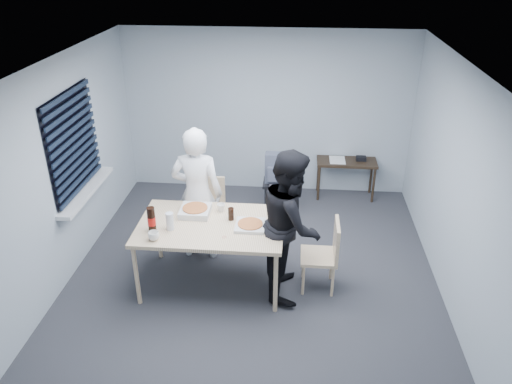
# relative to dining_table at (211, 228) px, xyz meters

# --- Properties ---
(room) EXTENTS (5.00, 5.00, 5.00)m
(room) POSITION_rel_dining_table_xyz_m (-1.73, 0.56, 0.68)
(room) COLOR #313237
(room) RESTS_ON ground
(dining_table) EXTENTS (1.68, 1.06, 0.82)m
(dining_table) POSITION_rel_dining_table_xyz_m (0.00, 0.00, 0.00)
(dining_table) COLOR beige
(dining_table) RESTS_ON ground
(chair_far) EXTENTS (0.42, 0.42, 0.89)m
(chair_far) POSITION_rel_dining_table_xyz_m (-0.21, 1.01, -0.25)
(chair_far) COLOR beige
(chair_far) RESTS_ON ground
(chair_right) EXTENTS (0.42, 0.42, 0.89)m
(chair_right) POSITION_rel_dining_table_xyz_m (1.34, 0.02, -0.25)
(chair_right) COLOR beige
(chair_right) RESTS_ON ground
(person_white) EXTENTS (0.65, 0.42, 1.77)m
(person_white) POSITION_rel_dining_table_xyz_m (-0.27, 0.59, 0.13)
(person_white) COLOR white
(person_white) RESTS_ON ground
(person_black) EXTENTS (0.47, 0.86, 1.77)m
(person_black) POSITION_rel_dining_table_xyz_m (0.92, -0.03, 0.13)
(person_black) COLOR black
(person_black) RESTS_ON ground
(side_table) EXTENTS (0.94, 0.42, 0.62)m
(side_table) POSITION_rel_dining_table_xyz_m (1.75, 2.44, -0.21)
(side_table) COLOR #312518
(side_table) RESTS_ON ground
(stool) EXTENTS (0.37, 0.37, 0.52)m
(stool) POSITION_rel_dining_table_xyz_m (0.66, 1.80, -0.35)
(stool) COLOR black
(stool) RESTS_ON ground
(backpack) EXTENTS (0.33, 0.24, 0.46)m
(backpack) POSITION_rel_dining_table_xyz_m (0.66, 1.79, -0.02)
(backpack) COLOR slate
(backpack) RESTS_ON stool
(pizza_box_a) EXTENTS (0.35, 0.35, 0.09)m
(pizza_box_a) POSITION_rel_dining_table_xyz_m (-0.22, 0.22, 0.10)
(pizza_box_a) COLOR silver
(pizza_box_a) RESTS_ON dining_table
(pizza_box_b) EXTENTS (0.34, 0.34, 0.05)m
(pizza_box_b) POSITION_rel_dining_table_xyz_m (0.46, -0.02, 0.08)
(pizza_box_b) COLOR silver
(pizza_box_b) RESTS_ON dining_table
(mug_a) EXTENTS (0.17, 0.17, 0.10)m
(mug_a) POSITION_rel_dining_table_xyz_m (-0.56, -0.39, 0.11)
(mug_a) COLOR white
(mug_a) RESTS_ON dining_table
(mug_b) EXTENTS (0.10, 0.10, 0.09)m
(mug_b) POSITION_rel_dining_table_xyz_m (0.07, 0.32, 0.10)
(mug_b) COLOR white
(mug_b) RESTS_ON dining_table
(cola_glass) EXTENTS (0.09, 0.09, 0.15)m
(cola_glass) POSITION_rel_dining_table_xyz_m (0.22, 0.12, 0.13)
(cola_glass) COLOR black
(cola_glass) RESTS_ON dining_table
(soda_bottle) EXTENTS (0.09, 0.09, 0.29)m
(soda_bottle) POSITION_rel_dining_table_xyz_m (-0.63, -0.20, 0.20)
(soda_bottle) COLOR black
(soda_bottle) RESTS_ON dining_table
(plastic_cups) EXTENTS (0.10, 0.10, 0.21)m
(plastic_cups) POSITION_rel_dining_table_xyz_m (-0.43, -0.15, 0.16)
(plastic_cups) COLOR silver
(plastic_cups) RESTS_ON dining_table
(rubber_band) EXTENTS (0.05, 0.05, 0.00)m
(rubber_band) POSITION_rel_dining_table_xyz_m (0.19, -0.27, 0.06)
(rubber_band) COLOR red
(rubber_band) RESTS_ON dining_table
(papers) EXTENTS (0.32, 0.38, 0.01)m
(papers) POSITION_rel_dining_table_xyz_m (1.60, 2.45, -0.13)
(papers) COLOR white
(papers) RESTS_ON side_table
(black_box) EXTENTS (0.18, 0.16, 0.07)m
(black_box) POSITION_rel_dining_table_xyz_m (1.97, 2.48, -0.10)
(black_box) COLOR black
(black_box) RESTS_ON side_table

